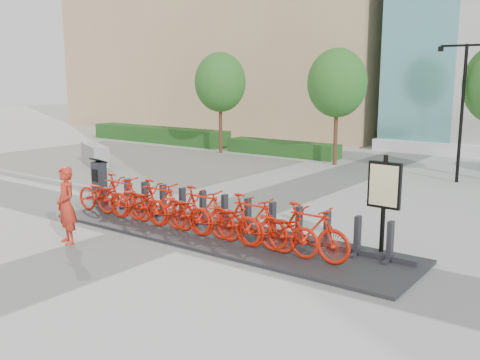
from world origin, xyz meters
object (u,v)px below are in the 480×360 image
Objects in this scene: kiosk at (99,182)px; jersey_barrier at (95,155)px; map_sign at (384,190)px; bike_0 at (103,195)px; worker_red at (66,205)px.

kiosk is 8.06m from jersey_barrier.
map_sign is (8.52, 0.73, 0.71)m from kiosk.
worker_red is (1.31, -2.13, 0.29)m from bike_0.
map_sign is (7.55, 1.40, 0.85)m from bike_0.
worker_red is at bearing -148.44° from bike_0.
jersey_barrier is (-8.67, 7.71, -0.45)m from worker_red.
kiosk is at bearing 55.47° from bike_0.
worker_red is (2.29, -2.81, 0.15)m from kiosk.
map_sign is at bearing -79.47° from bike_0.
jersey_barrier is (-7.36, 5.58, -0.15)m from bike_0.
bike_0 is 7.72m from map_sign.
kiosk is (-0.98, 0.67, 0.14)m from bike_0.
worker_red is at bearing -149.05° from map_sign.
map_sign is at bearing 7.07° from kiosk.
bike_0 is at bearing 136.78° from worker_red.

